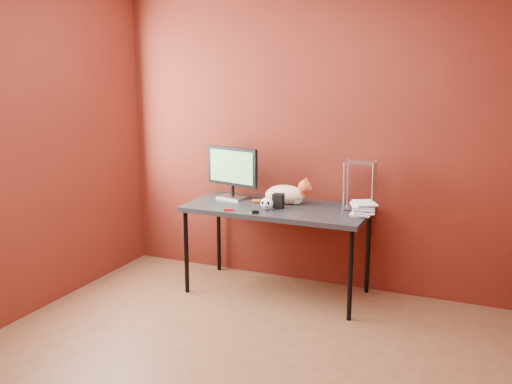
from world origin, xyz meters
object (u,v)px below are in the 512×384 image
at_px(monitor, 232,170).
at_px(speaker, 278,201).
at_px(desk, 277,212).
at_px(book_stack, 355,145).
at_px(skull_mug, 267,204).
at_px(cat, 286,194).

height_order(monitor, speaker, monitor).
bearing_deg(desk, book_stack, 0.64).
xyz_separation_m(desk, skull_mug, (-0.04, -0.14, 0.10)).
distance_m(speaker, book_stack, 0.78).
xyz_separation_m(cat, book_stack, (0.60, -0.12, 0.46)).
relative_size(desk, speaker, 12.59).
xyz_separation_m(monitor, book_stack, (1.10, -0.12, 0.29)).
bearing_deg(speaker, book_stack, 1.11).
height_order(cat, book_stack, book_stack).
height_order(desk, skull_mug, skull_mug).
bearing_deg(book_stack, skull_mug, -167.51).
height_order(skull_mug, speaker, speaker).
bearing_deg(speaker, desk, 114.02).
relative_size(cat, book_stack, 0.46).
height_order(desk, book_stack, book_stack).
distance_m(desk, speaker, 0.12).
height_order(cat, skull_mug, cat).
bearing_deg(cat, monitor, 178.85).
relative_size(desk, monitor, 2.92).
xyz_separation_m(desk, monitor, (-0.47, 0.13, 0.30)).
xyz_separation_m(monitor, speaker, (0.49, -0.17, -0.20)).
bearing_deg(speaker, cat, 85.43).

